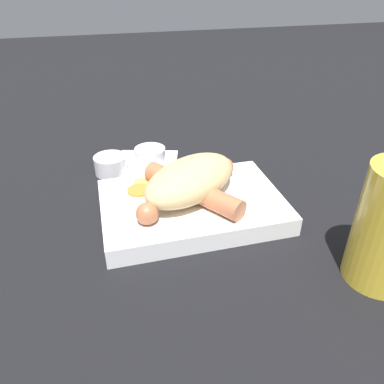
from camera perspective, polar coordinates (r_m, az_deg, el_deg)
ground_plane at (r=0.52m, az=0.00°, el=-3.37°), size 3.00×3.00×0.00m
food_tray at (r=0.51m, az=0.00°, el=-2.18°), size 0.24×0.16×0.03m
bread_roll at (r=0.50m, az=-0.32°, el=1.93°), size 0.17×0.15×0.05m
sausage at (r=0.50m, az=-0.38°, el=0.60°), size 0.16×0.14×0.03m
pickled_veggies at (r=0.53m, az=-5.46°, el=0.78°), size 0.08×0.06×0.00m
napkin at (r=0.65m, az=-6.96°, el=4.35°), size 0.13×0.13×0.00m
condiment_cup_near at (r=0.65m, az=-6.37°, el=5.29°), size 0.05×0.05×0.03m
condiment_cup_far at (r=0.63m, az=-12.30°, el=3.97°), size 0.05×0.05×0.03m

